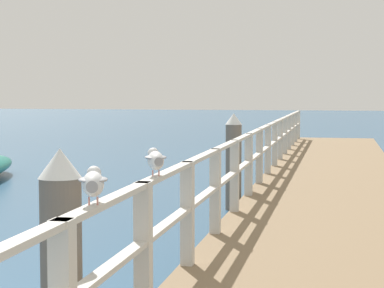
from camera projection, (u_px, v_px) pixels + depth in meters
The scene contains 6 objects.
pier_deck at pixel (330, 196), 12.67m from camera, with size 2.75×26.60×0.39m, color #846B4C.
pier_railing at pixel (259, 149), 12.87m from camera, with size 0.12×25.12×1.01m.
dock_piling_near at pixel (61, 273), 4.69m from camera, with size 0.29×0.29×1.70m.
dock_piling_far at pixel (234, 161), 12.30m from camera, with size 0.29×0.29×1.70m.
seagull_foreground at pixel (93, 182), 4.17m from camera, with size 0.24×0.47×0.21m.
seagull_background at pixel (156, 159), 5.58m from camera, with size 0.25×0.46×0.21m.
Camera 1 is at (0.13, 0.49, 2.08)m, focal length 65.43 mm.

